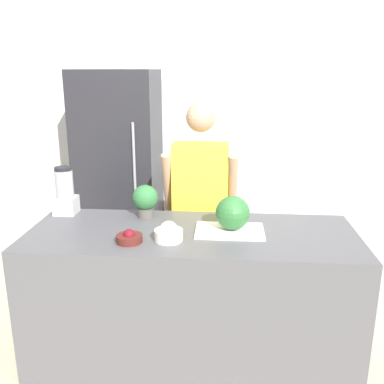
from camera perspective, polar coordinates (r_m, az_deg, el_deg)
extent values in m
cube|color=silver|center=(4.28, 1.82, 8.42)|extent=(8.00, 0.06, 2.60)
cube|color=#4C4C51|center=(2.89, -0.06, -13.51)|extent=(2.08, 0.79, 0.88)
cube|color=#232328|center=(4.08, -9.54, 2.59)|extent=(0.71, 0.68, 1.87)
cylinder|color=gray|center=(3.65, -7.73, 4.10)|extent=(0.02, 0.02, 0.65)
cube|color=gray|center=(3.43, 1.07, -9.42)|extent=(0.31, 0.18, 0.79)
cube|color=gold|center=(3.20, 1.13, 1.54)|extent=(0.41, 0.22, 0.56)
sphere|color=tan|center=(3.11, 1.18, 9.91)|extent=(0.21, 0.21, 0.21)
cylinder|color=tan|center=(3.18, -3.25, 1.27)|extent=(0.07, 0.23, 0.47)
cylinder|color=tan|center=(3.16, 5.45, 1.09)|extent=(0.07, 0.23, 0.47)
cube|color=white|center=(2.71, 5.04, -5.18)|extent=(0.43, 0.29, 0.01)
sphere|color=#2D6B33|center=(2.68, 5.44, -2.79)|extent=(0.22, 0.22, 0.22)
cylinder|color=#511E19|center=(2.57, -8.36, -6.16)|extent=(0.16, 0.16, 0.05)
sphere|color=maroon|center=(2.56, -8.38, -5.69)|extent=(0.07, 0.07, 0.07)
cylinder|color=white|center=(2.56, -3.13, -5.76)|extent=(0.17, 0.17, 0.07)
sphere|color=white|center=(2.55, -3.14, -5.06)|extent=(0.11, 0.11, 0.11)
cube|color=#B7B7BC|center=(3.15, -16.44, -1.71)|extent=(0.15, 0.15, 0.12)
cylinder|color=#99A3AD|center=(3.11, -16.67, 1.05)|extent=(0.12, 0.12, 0.19)
cylinder|color=black|center=(3.08, -16.83, 3.00)|extent=(0.12, 0.12, 0.02)
cylinder|color=#514C47|center=(2.98, -6.21, -2.70)|extent=(0.11, 0.11, 0.06)
sphere|color=#2D6B38|center=(2.95, -6.27, -0.74)|extent=(0.18, 0.18, 0.18)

